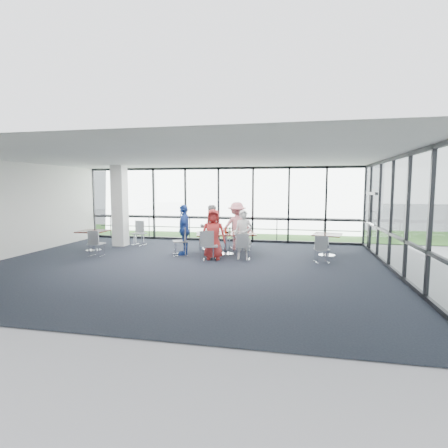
% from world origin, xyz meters
% --- Properties ---
extents(floor, '(12.00, 10.00, 0.02)m').
position_xyz_m(floor, '(0.00, 0.00, -0.01)').
color(floor, black).
rests_on(floor, ground).
extents(ceiling, '(12.00, 10.00, 0.04)m').
position_xyz_m(ceiling, '(0.00, 0.00, 3.20)').
color(ceiling, silver).
rests_on(ceiling, ground).
extents(wall_left, '(0.10, 10.00, 3.20)m').
position_xyz_m(wall_left, '(-6.00, 0.00, 1.60)').
color(wall_left, silver).
rests_on(wall_left, ground).
extents(wall_front, '(12.00, 0.10, 3.20)m').
position_xyz_m(wall_front, '(0.00, -5.00, 1.60)').
color(wall_front, silver).
rests_on(wall_front, ground).
extents(curtain_wall_back, '(12.00, 0.10, 3.20)m').
position_xyz_m(curtain_wall_back, '(0.00, 5.00, 1.60)').
color(curtain_wall_back, white).
rests_on(curtain_wall_back, ground).
extents(curtain_wall_right, '(0.10, 10.00, 3.20)m').
position_xyz_m(curtain_wall_right, '(6.00, 0.00, 1.60)').
color(curtain_wall_right, white).
rests_on(curtain_wall_right, ground).
extents(exit_door, '(0.12, 1.60, 2.10)m').
position_xyz_m(exit_door, '(6.00, 3.75, 1.05)').
color(exit_door, black).
rests_on(exit_door, ground).
extents(structural_column, '(0.50, 0.50, 3.20)m').
position_xyz_m(structural_column, '(-3.60, 3.00, 1.60)').
color(structural_column, white).
rests_on(structural_column, ground).
extents(apron, '(80.00, 70.00, 0.02)m').
position_xyz_m(apron, '(0.00, 10.00, -0.02)').
color(apron, gray).
rests_on(apron, ground).
extents(grass_strip, '(80.00, 5.00, 0.01)m').
position_xyz_m(grass_strip, '(0.00, 8.00, 0.01)').
color(grass_strip, '#2D5C21').
rests_on(grass_strip, ground).
extents(hangar_main, '(24.00, 10.00, 6.00)m').
position_xyz_m(hangar_main, '(4.00, 32.00, 3.00)').
color(hangar_main, silver).
rests_on(hangar_main, ground).
extents(hangar_aux, '(10.00, 6.00, 4.00)m').
position_xyz_m(hangar_aux, '(-18.00, 28.00, 2.00)').
color(hangar_aux, silver).
rests_on(hangar_aux, ground).
extents(guard_rail, '(12.00, 0.06, 0.06)m').
position_xyz_m(guard_rail, '(0.00, 5.60, 0.50)').
color(guard_rail, '#2D2D33').
rests_on(guard_rail, ground).
extents(main_table, '(2.24, 1.60, 0.75)m').
position_xyz_m(main_table, '(0.92, 2.03, 0.63)').
color(main_table, black).
rests_on(main_table, ground).
extents(side_table_left, '(0.99, 0.99, 0.75)m').
position_xyz_m(side_table_left, '(-4.03, 1.72, 0.65)').
color(side_table_left, black).
rests_on(side_table_left, ground).
extents(side_table_right, '(1.09, 1.09, 0.75)m').
position_xyz_m(side_table_right, '(4.37, 2.47, 0.64)').
color(side_table_right, black).
rests_on(side_table_right, ground).
extents(diner_near_left, '(0.90, 0.69, 1.64)m').
position_xyz_m(diner_near_left, '(0.68, 1.15, 0.82)').
color(diner_near_left, '#B32A28').
rests_on(diner_near_left, ground).
extents(diner_near_right, '(0.60, 0.45, 1.62)m').
position_xyz_m(diner_near_right, '(1.65, 1.29, 0.81)').
color(diner_near_right, silver).
rests_on(diner_near_right, ground).
extents(diner_far_left, '(0.96, 0.82, 1.69)m').
position_xyz_m(diner_far_left, '(0.20, 2.77, 0.84)').
color(diner_far_left, gray).
rests_on(diner_far_left, ground).
extents(diner_far_right, '(1.26, 0.85, 1.79)m').
position_xyz_m(diner_far_right, '(1.15, 3.03, 0.90)').
color(diner_far_right, pink).
rests_on(diner_far_right, ground).
extents(diner_end, '(0.79, 1.13, 1.75)m').
position_xyz_m(diner_end, '(-0.46, 1.62, 0.88)').
color(diner_end, '#2446A2').
rests_on(diner_end, ground).
extents(chair_main_nl, '(0.58, 0.58, 0.96)m').
position_xyz_m(chair_main_nl, '(0.64, 0.88, 0.48)').
color(chair_main_nl, gray).
rests_on(chair_main_nl, ground).
extents(chair_main_nr, '(0.45, 0.45, 0.84)m').
position_xyz_m(chair_main_nr, '(1.67, 1.26, 0.42)').
color(chair_main_nr, gray).
rests_on(chair_main_nr, ground).
extents(chair_main_fl, '(0.64, 0.64, 0.98)m').
position_xyz_m(chair_main_fl, '(0.09, 2.88, 0.49)').
color(chair_main_fl, gray).
rests_on(chair_main_fl, ground).
extents(chair_main_fr, '(0.65, 0.65, 0.98)m').
position_xyz_m(chair_main_fr, '(1.17, 3.17, 0.49)').
color(chair_main_fr, gray).
rests_on(chair_main_fr, ground).
extents(chair_main_end, '(0.63, 0.63, 0.97)m').
position_xyz_m(chair_main_end, '(-0.60, 1.55, 0.48)').
color(chair_main_end, gray).
rests_on(chair_main_end, ground).
extents(chair_spare_la, '(0.46, 0.46, 0.88)m').
position_xyz_m(chair_spare_la, '(-3.30, 0.76, 0.44)').
color(chair_spare_la, gray).
rests_on(chair_spare_la, ground).
extents(chair_spare_lb, '(0.58, 0.58, 0.96)m').
position_xyz_m(chair_spare_lb, '(-2.90, 3.20, 0.48)').
color(chair_spare_lb, gray).
rests_on(chair_spare_lb, ground).
extents(chair_spare_r, '(0.49, 0.49, 0.84)m').
position_xyz_m(chair_spare_r, '(4.12, 1.29, 0.42)').
color(chair_spare_r, gray).
rests_on(chair_spare_r, ground).
extents(plate_nl, '(0.27, 0.27, 0.01)m').
position_xyz_m(plate_nl, '(0.48, 1.58, 0.76)').
color(plate_nl, white).
rests_on(plate_nl, main_table).
extents(plate_nr, '(0.26, 0.26, 0.01)m').
position_xyz_m(plate_nr, '(1.60, 1.85, 0.76)').
color(plate_nr, white).
rests_on(plate_nr, main_table).
extents(plate_fl, '(0.24, 0.24, 0.01)m').
position_xyz_m(plate_fl, '(0.33, 2.19, 0.76)').
color(plate_fl, white).
rests_on(plate_fl, main_table).
extents(plate_fr, '(0.26, 0.26, 0.01)m').
position_xyz_m(plate_fr, '(1.27, 2.50, 0.76)').
color(plate_fr, white).
rests_on(plate_fr, main_table).
extents(plate_end, '(0.28, 0.28, 0.01)m').
position_xyz_m(plate_end, '(0.08, 1.75, 0.76)').
color(plate_end, white).
rests_on(plate_end, main_table).
extents(tumbler_a, '(0.07, 0.07, 0.13)m').
position_xyz_m(tumbler_a, '(0.73, 1.70, 0.82)').
color(tumbler_a, white).
rests_on(tumbler_a, main_table).
extents(tumbler_b, '(0.07, 0.07, 0.14)m').
position_xyz_m(tumbler_b, '(1.27, 1.86, 0.82)').
color(tumbler_b, white).
rests_on(tumbler_b, main_table).
extents(tumbler_c, '(0.08, 0.08, 0.15)m').
position_xyz_m(tumbler_c, '(0.92, 2.34, 0.83)').
color(tumbler_c, white).
rests_on(tumbler_c, main_table).
extents(tumbler_d, '(0.07, 0.07, 0.15)m').
position_xyz_m(tumbler_d, '(0.31, 1.72, 0.82)').
color(tumbler_d, white).
rests_on(tumbler_d, main_table).
extents(menu_a, '(0.38, 0.36, 0.00)m').
position_xyz_m(menu_a, '(0.86, 1.61, 0.75)').
color(menu_a, silver).
rests_on(menu_a, main_table).
extents(menu_b, '(0.34, 0.25, 0.00)m').
position_xyz_m(menu_b, '(1.80, 2.03, 0.75)').
color(menu_b, silver).
rests_on(menu_b, main_table).
extents(menu_c, '(0.30, 0.34, 0.00)m').
position_xyz_m(menu_c, '(0.98, 2.47, 0.75)').
color(menu_c, silver).
rests_on(menu_c, main_table).
extents(condiment_caddy, '(0.10, 0.07, 0.04)m').
position_xyz_m(condiment_caddy, '(0.95, 2.15, 0.77)').
color(condiment_caddy, black).
rests_on(condiment_caddy, main_table).
extents(ketchup_bottle, '(0.06, 0.06, 0.18)m').
position_xyz_m(ketchup_bottle, '(0.91, 2.06, 0.84)').
color(ketchup_bottle, '#9F1902').
rests_on(ketchup_bottle, main_table).
extents(green_bottle, '(0.05, 0.05, 0.20)m').
position_xyz_m(green_bottle, '(1.05, 2.11, 0.85)').
color(green_bottle, '#17782E').
rests_on(green_bottle, main_table).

